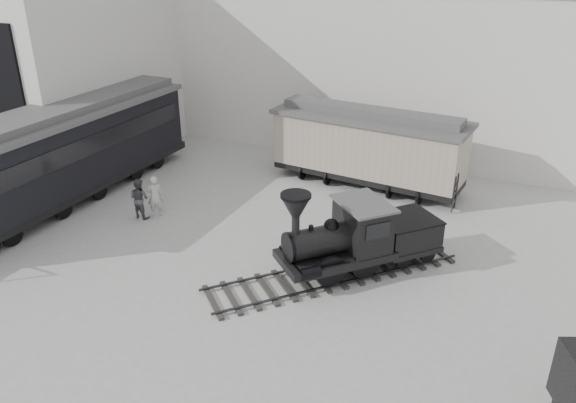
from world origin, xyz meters
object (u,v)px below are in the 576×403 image
at_px(visitor_a, 155,196).
at_px(visitor_b, 139,198).
at_px(locomotive, 353,241).
at_px(boxcar, 368,145).
at_px(passenger_coach, 64,153).

bearing_deg(visitor_a, visitor_b, -1.22).
relative_size(locomotive, visitor_a, 4.48).
relative_size(boxcar, passenger_coach, 0.63).
height_order(locomotive, visitor_a, locomotive).
bearing_deg(locomotive, visitor_b, -140.12).
height_order(locomotive, boxcar, boxcar).
xyz_separation_m(boxcar, visitor_a, (-6.76, -6.57, -1.00)).
bearing_deg(boxcar, visitor_b, -129.78).
xyz_separation_m(locomotive, visitor_b, (-8.98, 0.50, -0.32)).
distance_m(visitor_a, visitor_b, 0.61).
bearing_deg(locomotive, boxcar, 146.28).
bearing_deg(passenger_coach, visitor_b, -2.62).
xyz_separation_m(boxcar, passenger_coach, (-11.06, -6.70, 0.23)).
relative_size(boxcar, visitor_a, 5.20).
xyz_separation_m(visitor_a, visitor_b, (-0.48, -0.37, -0.04)).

